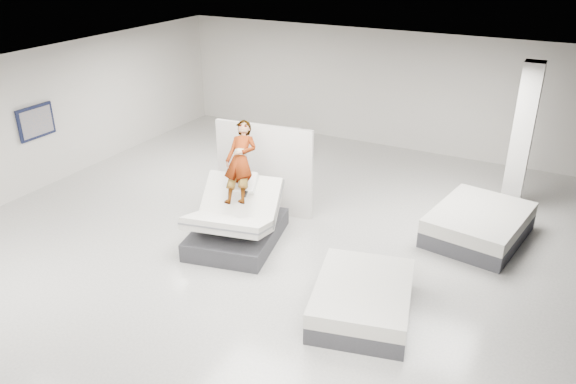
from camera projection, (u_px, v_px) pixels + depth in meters
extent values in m
plane|color=beige|center=(250.00, 256.00, 10.52)|extent=(14.00, 14.00, 0.00)
plane|color=black|center=(244.00, 88.00, 9.18)|extent=(14.00, 14.00, 0.00)
cube|color=beige|center=(380.00, 89.00, 15.47)|extent=(12.00, 0.04, 3.20)
cube|color=beige|center=(15.00, 128.00, 12.38)|extent=(0.04, 14.00, 3.20)
cube|color=#38393D|center=(237.00, 234.00, 10.93)|extent=(1.90, 2.29, 0.35)
cube|color=silver|center=(241.00, 200.00, 10.94)|extent=(1.67, 1.18, 0.85)
cube|color=slate|center=(241.00, 200.00, 10.94)|extent=(1.66, 1.07, 0.73)
cube|color=silver|center=(228.00, 224.00, 10.36)|extent=(1.70, 1.32, 0.52)
cube|color=slate|center=(228.00, 224.00, 10.36)|extent=(1.71, 1.29, 0.34)
cube|color=white|center=(243.00, 182.00, 10.88)|extent=(0.62, 0.50, 0.38)
imported|color=slate|center=(241.00, 176.00, 10.74)|extent=(0.91, 1.65, 1.31)
cube|color=black|center=(246.00, 194.00, 10.46)|extent=(0.08, 0.15, 0.08)
cube|color=silver|center=(264.00, 169.00, 11.84)|extent=(2.15, 0.34, 1.96)
cube|color=#38393D|center=(478.00, 230.00, 11.09)|extent=(1.92, 2.36, 0.32)
cube|color=silver|center=(480.00, 217.00, 10.97)|extent=(1.92, 2.36, 0.27)
cube|color=#38393D|center=(362.00, 306.00, 8.87)|extent=(1.86, 2.23, 0.29)
cube|color=silver|center=(363.00, 291.00, 8.76)|extent=(1.86, 2.23, 0.24)
cube|color=#38393D|center=(265.00, 147.00, 15.46)|extent=(2.28, 2.03, 0.28)
cube|color=silver|center=(264.00, 138.00, 15.35)|extent=(2.28, 2.03, 0.23)
cube|color=white|center=(522.00, 138.00, 11.78)|extent=(0.40, 0.40, 3.20)
cube|color=black|center=(36.00, 122.00, 12.76)|extent=(0.05, 0.95, 0.75)
cube|color=#9B7D67|center=(37.00, 122.00, 12.75)|extent=(0.02, 0.82, 0.62)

